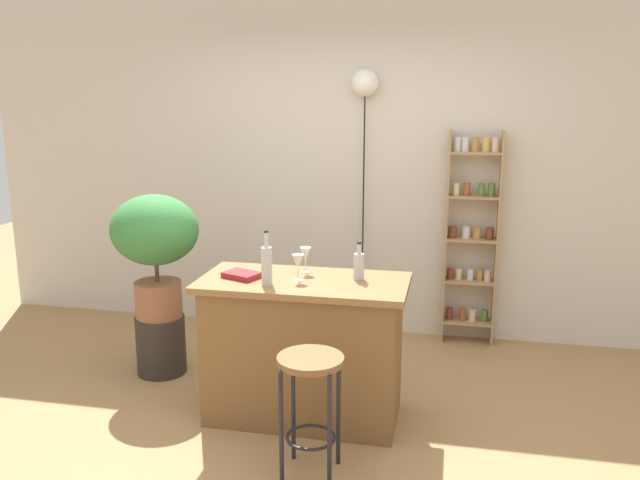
% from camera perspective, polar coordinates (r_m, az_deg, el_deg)
% --- Properties ---
extents(ground, '(12.00, 12.00, 0.00)m').
position_cam_1_polar(ground, '(4.04, -2.40, -16.94)').
color(ground, '#A37A4C').
extents(back_wall, '(6.40, 0.10, 2.80)m').
position_cam_1_polar(back_wall, '(5.45, 2.53, 6.41)').
color(back_wall, beige).
rests_on(back_wall, ground).
extents(kitchen_counter, '(1.27, 0.62, 0.89)m').
position_cam_1_polar(kitchen_counter, '(4.11, -1.42, -9.44)').
color(kitchen_counter, brown).
rests_on(kitchen_counter, ground).
extents(bar_stool, '(0.35, 0.35, 0.67)m').
position_cam_1_polar(bar_stool, '(3.48, -0.84, -12.73)').
color(bar_stool, black).
rests_on(bar_stool, ground).
extents(spice_shelf, '(0.41, 0.16, 1.72)m').
position_cam_1_polar(spice_shelf, '(5.31, 13.10, 0.42)').
color(spice_shelf, '#A87F51').
rests_on(spice_shelf, ground).
extents(plant_stool, '(0.35, 0.35, 0.43)m').
position_cam_1_polar(plant_stool, '(4.94, -13.73, -8.84)').
color(plant_stool, '#2D2823').
rests_on(plant_stool, ground).
extents(potted_plant, '(0.62, 0.56, 0.89)m').
position_cam_1_polar(potted_plant, '(4.71, -14.23, 0.01)').
color(potted_plant, '#935B3D').
rests_on(potted_plant, plant_stool).
extents(bottle_soda_blue, '(0.07, 0.07, 0.23)m').
position_cam_1_polar(bottle_soda_blue, '(3.95, 3.42, -2.23)').
color(bottle_soda_blue, '#B2B2B7').
rests_on(bottle_soda_blue, kitchen_counter).
extents(bottle_olive_oil, '(0.07, 0.07, 0.33)m').
position_cam_1_polar(bottle_olive_oil, '(3.83, -4.69, -2.15)').
color(bottle_olive_oil, '#B2B2B7').
rests_on(bottle_olive_oil, kitchen_counter).
extents(wine_glass_left, '(0.07, 0.07, 0.16)m').
position_cam_1_polar(wine_glass_left, '(4.08, -1.28, -1.29)').
color(wine_glass_left, silver).
rests_on(wine_glass_left, kitchen_counter).
extents(wine_glass_center, '(0.07, 0.07, 0.16)m').
position_cam_1_polar(wine_glass_center, '(3.91, -1.95, -1.94)').
color(wine_glass_center, silver).
rests_on(wine_glass_center, kitchen_counter).
extents(cookbook, '(0.25, 0.22, 0.03)m').
position_cam_1_polar(cookbook, '(4.03, -6.85, -3.05)').
color(cookbook, maroon).
rests_on(cookbook, kitchen_counter).
extents(pendant_globe_light, '(0.22, 0.22, 2.19)m').
position_cam_1_polar(pendant_globe_light, '(5.29, 3.96, 13.24)').
color(pendant_globe_light, black).
rests_on(pendant_globe_light, ground).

